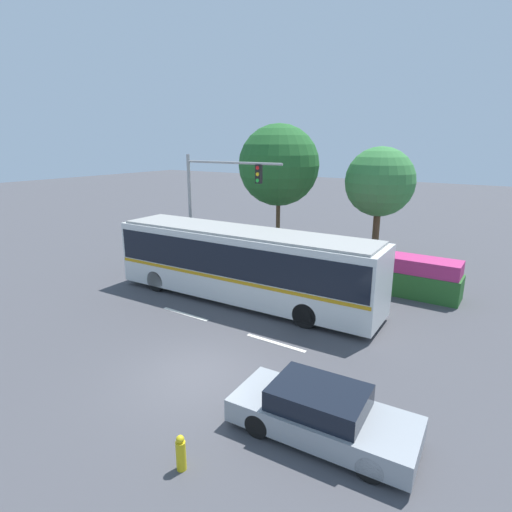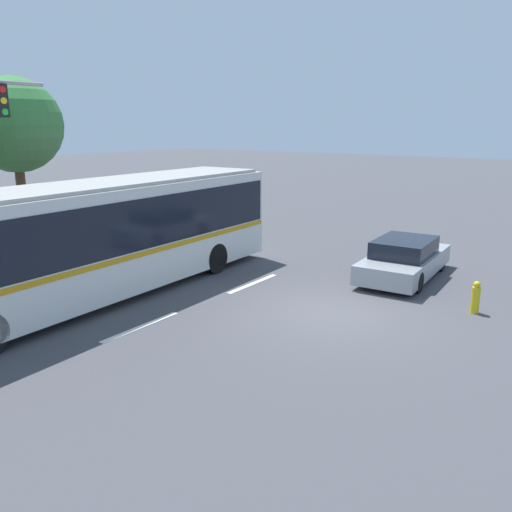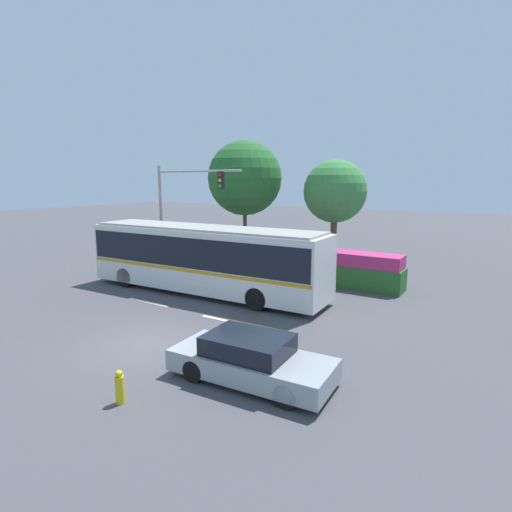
% 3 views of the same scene
% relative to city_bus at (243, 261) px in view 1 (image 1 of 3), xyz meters
% --- Properties ---
extents(ground_plane, '(140.00, 140.00, 0.00)m').
position_rel_city_bus_xyz_m(ground_plane, '(2.43, -5.88, -1.85)').
color(ground_plane, '#444449').
extents(city_bus, '(12.53, 3.00, 3.25)m').
position_rel_city_bus_xyz_m(city_bus, '(0.00, 0.00, 0.00)').
color(city_bus, silver).
rests_on(city_bus, ground).
extents(sedan_foreground, '(4.58, 2.08, 1.28)m').
position_rel_city_bus_xyz_m(sedan_foreground, '(6.75, -6.29, -1.24)').
color(sedan_foreground, gray).
rests_on(sedan_foreground, ground).
extents(traffic_light_pole, '(5.96, 0.24, 6.29)m').
position_rel_city_bus_xyz_m(traffic_light_pole, '(-3.99, 2.75, 2.37)').
color(traffic_light_pole, gray).
rests_on(traffic_light_pole, ground).
extents(flowering_hedge, '(8.83, 1.49, 1.80)m').
position_rel_city_bus_xyz_m(flowering_hedge, '(3.90, 4.94, -0.96)').
color(flowering_hedge, '#286028').
rests_on(flowering_hedge, ground).
extents(street_tree_left, '(4.89, 4.89, 8.01)m').
position_rel_city_bus_xyz_m(street_tree_left, '(-2.75, 7.76, 3.71)').
color(street_tree_left, brown).
rests_on(street_tree_left, ground).
extents(street_tree_centre, '(3.89, 3.89, 6.71)m').
position_rel_city_bus_xyz_m(street_tree_centre, '(3.05, 9.10, 2.89)').
color(street_tree_centre, brown).
rests_on(street_tree_centre, ground).
extents(fire_hydrant, '(0.22, 0.22, 0.86)m').
position_rel_city_bus_xyz_m(fire_hydrant, '(4.67, -8.98, -1.44)').
color(fire_hydrant, gold).
rests_on(fire_hydrant, ground).
extents(lane_stripe_near, '(2.40, 0.16, 0.01)m').
position_rel_city_bus_xyz_m(lane_stripe_near, '(3.37, -2.77, -1.84)').
color(lane_stripe_near, silver).
rests_on(lane_stripe_near, ground).
extents(lane_stripe_mid, '(2.40, 0.16, 0.01)m').
position_rel_city_bus_xyz_m(lane_stripe_mid, '(-1.09, -2.64, -1.84)').
color(lane_stripe_mid, silver).
rests_on(lane_stripe_mid, ground).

